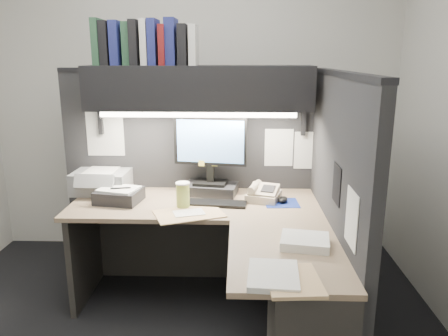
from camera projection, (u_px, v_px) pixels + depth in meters
The scene contains 21 objects.
wall_back at pixel (193, 99), 3.78m from camera, with size 3.50×0.04×2.70m, color beige.
wall_front at pixel (41, 241), 0.88m from camera, with size 3.50×0.04×2.70m, color beige.
partition_back at pixel (190, 178), 3.36m from camera, with size 1.90×0.06×1.60m, color black.
partition_right at pixel (335, 213), 2.61m from camera, with size 0.06×1.50×1.60m, color black.
desk at pixel (242, 281), 2.54m from camera, with size 1.70×1.53×0.73m.
overhead_shelf at pixel (199, 88), 3.01m from camera, with size 1.55×0.34×0.30m, color black.
task_light_tube at pixel (198, 115), 2.92m from camera, with size 0.04×0.04×1.32m, color white.
monitor at pixel (210, 164), 3.15m from camera, with size 0.53×0.29×0.57m.
keyboard at pixel (217, 203), 2.96m from camera, with size 0.40×0.13×0.02m, color black.
mousepad at pixel (282, 203), 3.00m from camera, with size 0.23×0.21×0.00m, color navy.
mouse at pixel (283, 199), 3.01m from camera, with size 0.06×0.10×0.04m, color black.
telephone at pixel (264, 194), 3.06m from camera, with size 0.21×0.22×0.09m, color tan.
coffee_cup at pixel (183, 196), 2.89m from camera, with size 0.09×0.09×0.16m, color gold.
printer at pixel (103, 181), 3.25m from camera, with size 0.40×0.34×0.16m, color gray.
notebook_stack at pixel (119, 196), 3.02m from camera, with size 0.29×0.24×0.09m, color black.
open_folder at pixel (189, 214), 2.79m from camera, with size 0.42×0.28×0.01m, color tan.
paper_stack_a at pixel (305, 241), 2.32m from camera, with size 0.25×0.21×0.05m, color white.
paper_stack_b at pixel (273, 276), 1.98m from camera, with size 0.23×0.29×0.03m, color white.
manila_stack at pixel (293, 281), 1.95m from camera, with size 0.24×0.30×0.02m, color tan.
binder_row at pixel (145, 43), 2.95m from camera, with size 0.69×0.25×0.31m.
pinned_papers at pixel (242, 157), 2.93m from camera, with size 1.76×1.31×0.51m.
Camera 1 is at (0.39, -2.30, 1.71)m, focal length 35.00 mm.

